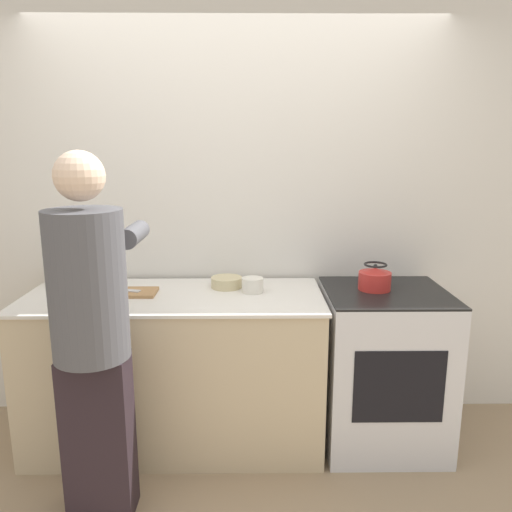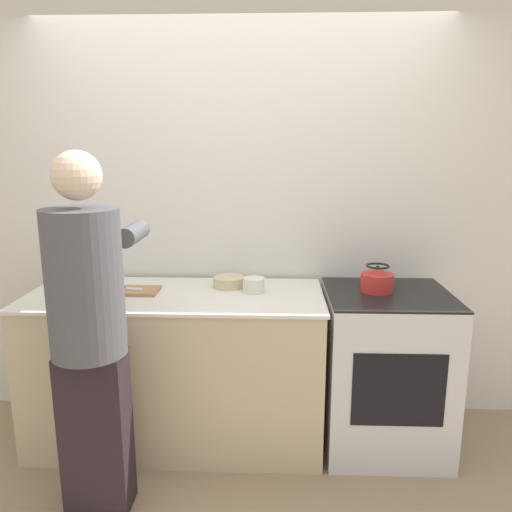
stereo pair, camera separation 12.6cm
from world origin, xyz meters
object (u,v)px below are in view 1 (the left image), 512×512
person (92,328)px  kettle (375,279)px  bowl_prep (227,282)px  cutting_board (130,292)px  knife (125,290)px  oven (383,367)px  canister_jar (56,272)px

person → kettle: person is taller
person → bowl_prep: bearing=52.6°
kettle → cutting_board: bearing=179.9°
knife → cutting_board: bearing=3.2°
person → knife: bearing=90.6°
kettle → oven: bearing=-27.8°
knife → bowl_prep: 0.60m
oven → person: size_ratio=0.54×
oven → knife: bearing=178.3°
cutting_board → kettle: kettle is taller
cutting_board → knife: (-0.03, 0.01, 0.01)m
person → cutting_board: (0.03, 0.62, -0.02)m
cutting_board → kettle: 1.41m
oven → bowl_prep: size_ratio=5.03×
bowl_prep → oven: bearing=-10.4°
cutting_board → bowl_prep: 0.57m
oven → kettle: (-0.07, 0.03, 0.53)m
cutting_board → bowl_prep: size_ratio=1.61×
bowl_prep → knife: bearing=-167.9°
person → cutting_board: bearing=87.6°
oven → person: (-1.50, -0.58, 0.47)m
canister_jar → kettle: bearing=-7.0°
oven → canister_jar: size_ratio=6.73×
oven → bowl_prep: 1.05m
bowl_prep → canister_jar: size_ratio=1.34×
person → bowl_prep: 0.95m
person → canister_jar: 0.98m
person → cutting_board: person is taller
kettle → knife: bearing=179.6°
bowl_prep → canister_jar: bearing=174.6°
oven → kettle: size_ratio=5.04×
person → bowl_prep: person is taller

